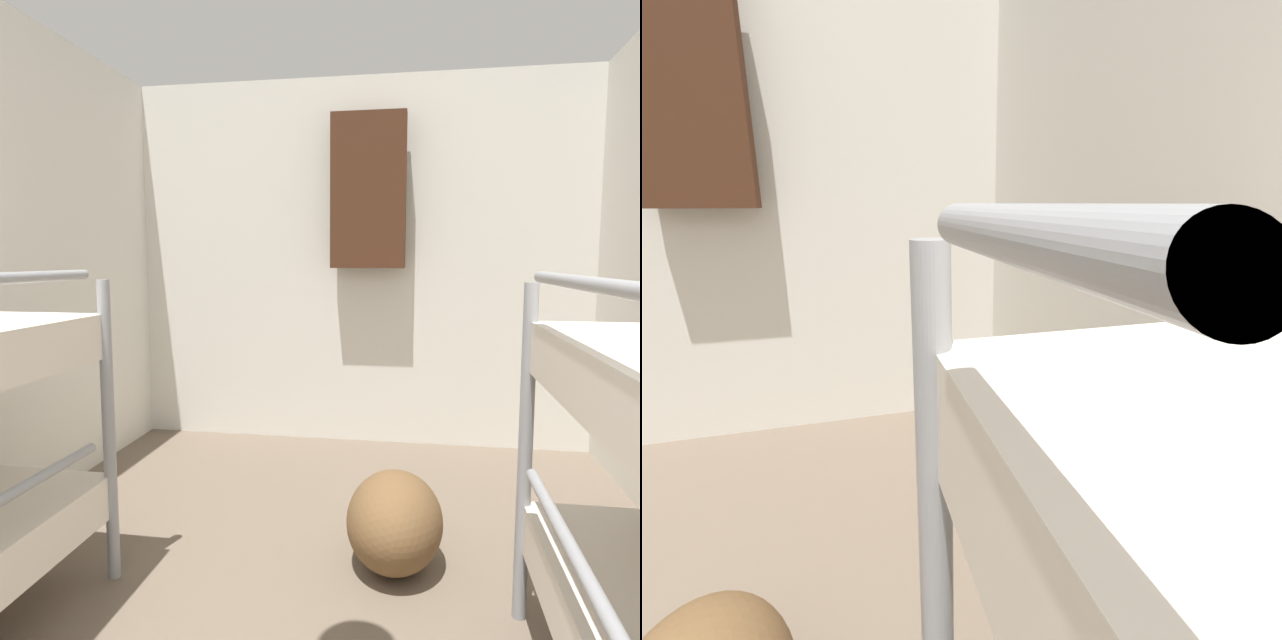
# 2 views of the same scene
# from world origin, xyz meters

# --- Properties ---
(wall_back) EXTENTS (2.91, 0.06, 2.25)m
(wall_back) POSITION_xyz_m (0.00, 4.04, 1.13)
(wall_back) COLOR silver
(wall_back) RESTS_ON ground_plane
(hanging_coat) EXTENTS (0.44, 0.12, 0.90)m
(hanging_coat) POSITION_xyz_m (0.07, 3.89, 1.55)
(hanging_coat) COLOR #472819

